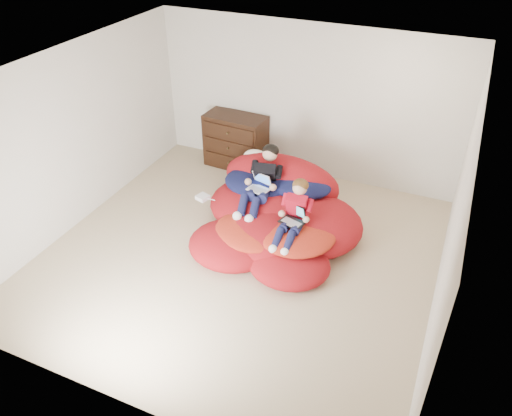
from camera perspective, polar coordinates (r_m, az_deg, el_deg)
The scene contains 9 objects.
room_shell at distance 6.63m, azimuth -1.88°, elevation -3.88°, with size 5.10×5.10×2.77m.
dresser at distance 8.63m, azimuth -2.35°, elevation 7.63°, with size 1.06×0.61×0.92m.
beanbag_pile at distance 7.08m, azimuth 2.35°, elevation -0.76°, with size 2.34×2.37×0.88m.
cream_pillow at distance 7.74m, azimuth 0.02°, elevation 5.71°, with size 0.42×0.27×0.27m, color white.
older_boy at distance 7.10m, azimuth 0.73°, elevation 3.46°, with size 0.40×1.14×0.72m.
younger_boy at distance 6.50m, azimuth 4.39°, elevation -0.39°, with size 0.30×0.89×0.69m.
laptop_white at distance 7.06m, azimuth 0.44°, elevation 2.69°, with size 0.33×0.34×0.21m.
laptop_black at distance 6.53m, azimuth 4.30°, elevation -1.00°, with size 0.36×0.36×0.22m.
power_adapter at distance 7.19m, azimuth -6.12°, elevation 1.23°, with size 0.16×0.16×0.06m, color silver.
Camera 1 is at (2.30, -4.70, 4.29)m, focal length 35.00 mm.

